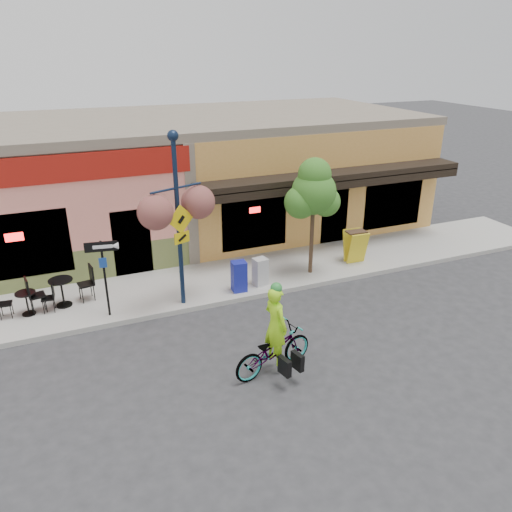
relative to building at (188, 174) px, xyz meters
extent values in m
plane|color=#2D2D30|center=(0.00, -7.50, -2.25)|extent=(90.00, 90.00, 0.00)
cube|color=#9E9B93|center=(0.00, -5.50, -2.17)|extent=(24.00, 3.00, 0.15)
cube|color=#A8A59E|center=(0.00, -6.95, -2.17)|extent=(24.00, 0.12, 0.15)
imported|color=maroon|center=(-0.95, -10.41, -1.71)|extent=(2.18, 1.16, 1.09)
imported|color=#A6F619|center=(-0.90, -10.41, -1.30)|extent=(0.60, 0.78, 1.90)
camera|label=1|loc=(-5.03, -19.18, 4.74)|focal=35.00mm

